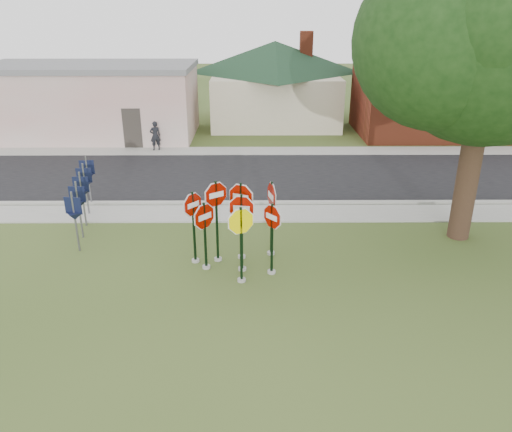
{
  "coord_description": "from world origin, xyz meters",
  "views": [
    {
      "loc": [
        0.55,
        -11.81,
        7.19
      ],
      "look_at": [
        0.64,
        2.0,
        1.4
      ],
      "focal_mm": 35.0,
      "sensor_mm": 36.0,
      "label": 1
    }
  ],
  "objects_px": {
    "stop_sign_center": "(242,223)",
    "stop_sign_left": "(205,228)",
    "oak_tree": "(493,30)",
    "pedestrian": "(155,136)",
    "stop_sign_yellow": "(241,235)"
  },
  "relations": [
    {
      "from": "stop_sign_left",
      "to": "oak_tree",
      "type": "relative_size",
      "value": 0.21
    },
    {
      "from": "stop_sign_center",
      "to": "stop_sign_yellow",
      "type": "distance_m",
      "value": 0.67
    },
    {
      "from": "stop_sign_left",
      "to": "pedestrian",
      "type": "distance_m",
      "value": 13.72
    },
    {
      "from": "oak_tree",
      "to": "pedestrian",
      "type": "distance_m",
      "value": 17.38
    },
    {
      "from": "stop_sign_center",
      "to": "stop_sign_left",
      "type": "height_order",
      "value": "stop_sign_center"
    },
    {
      "from": "oak_tree",
      "to": "stop_sign_yellow",
      "type": "bearing_deg",
      "value": -157.88
    },
    {
      "from": "stop_sign_yellow",
      "to": "oak_tree",
      "type": "relative_size",
      "value": 0.23
    },
    {
      "from": "oak_tree",
      "to": "pedestrian",
      "type": "bearing_deg",
      "value": 137.94
    },
    {
      "from": "stop_sign_yellow",
      "to": "pedestrian",
      "type": "xyz_separation_m",
      "value": [
        -4.9,
        13.95,
        -0.59
      ]
    },
    {
      "from": "stop_sign_center",
      "to": "stop_sign_left",
      "type": "bearing_deg",
      "value": 173.43
    },
    {
      "from": "stop_sign_center",
      "to": "pedestrian",
      "type": "distance_m",
      "value": 14.18
    },
    {
      "from": "pedestrian",
      "to": "stop_sign_left",
      "type": "bearing_deg",
      "value": 84.62
    },
    {
      "from": "stop_sign_center",
      "to": "oak_tree",
      "type": "height_order",
      "value": "oak_tree"
    },
    {
      "from": "stop_sign_left",
      "to": "oak_tree",
      "type": "xyz_separation_m",
      "value": [
        8.35,
        2.17,
        5.26
      ]
    },
    {
      "from": "stop_sign_yellow",
      "to": "stop_sign_left",
      "type": "relative_size",
      "value": 1.08
    }
  ]
}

